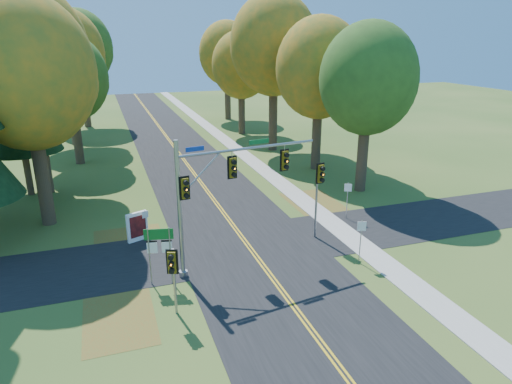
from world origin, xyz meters
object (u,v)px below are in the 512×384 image
object	(u,v)px
route_sign_cluster	(159,245)
info_kiosk	(137,227)
east_signal_pole	(319,182)
traffic_mast	(216,186)

from	to	relation	value
route_sign_cluster	info_kiosk	distance (m)	5.62
east_signal_pole	route_sign_cluster	xyz separation A→B (m)	(-9.56, -2.32, -1.47)
traffic_mast	east_signal_pole	bearing A→B (deg)	6.02
east_signal_pole	info_kiosk	distance (m)	11.00
traffic_mast	east_signal_pole	size ratio (longest dim) A/B	1.63
traffic_mast	info_kiosk	size ratio (longest dim) A/B	4.29
route_sign_cluster	east_signal_pole	bearing A→B (deg)	25.53
east_signal_pole	route_sign_cluster	world-z (taller)	east_signal_pole
traffic_mast	info_kiosk	xyz separation A→B (m)	(-3.67, 4.86, -3.64)
east_signal_pole	route_sign_cluster	bearing A→B (deg)	-176.05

